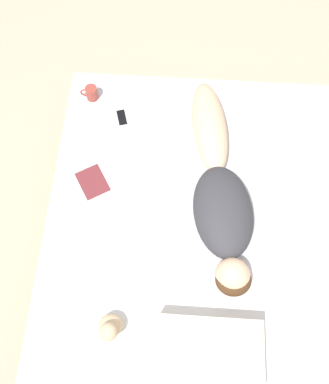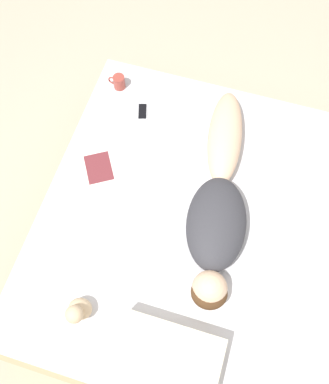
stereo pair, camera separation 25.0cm
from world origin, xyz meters
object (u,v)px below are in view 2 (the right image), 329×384
at_px(person, 218,203).
at_px(coffee_mug, 119,82).
at_px(open_magazine, 117,164).
at_px(cell_phone, 142,112).

relative_size(person, coffee_mug, 12.15).
distance_m(person, open_magazine, 0.67).
xyz_separation_m(open_magazine, coffee_mug, (0.18, -0.56, 0.05)).
bearing_deg(coffee_mug, person, 141.20).
distance_m(person, coffee_mug, 1.07).
distance_m(coffee_mug, cell_phone, 0.26).
distance_m(open_magazine, cell_phone, 0.41).
xyz_separation_m(person, cell_phone, (0.62, -0.52, -0.09)).
bearing_deg(person, cell_phone, -48.49).
bearing_deg(person, open_magazine, -18.25).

